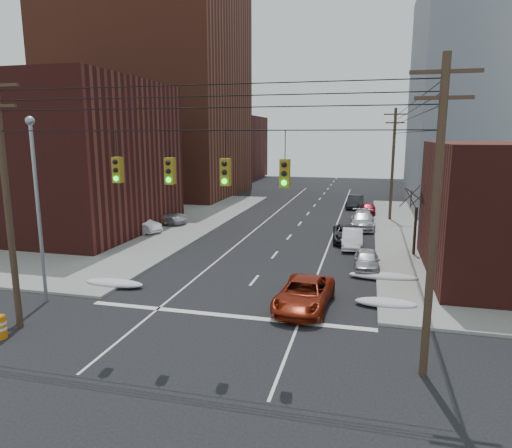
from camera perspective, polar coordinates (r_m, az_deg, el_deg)
The scene contains 27 objects.
ground at distance 16.71m, azimuth -10.97°, elevation -19.47°, with size 160.00×160.00×0.00m, color black.
sidewalk_nw at distance 52.70m, azimuth -25.51°, elevation 0.85°, with size 40.00×40.00×0.15m, color gray.
building_brick_tall at distance 68.41m, azimuth -12.95°, elevation 16.31°, with size 24.00×20.00×30.00m, color brown.
building_brick_near at distance 45.04m, azimuth -25.25°, elevation 7.56°, with size 20.00×16.00×13.00m, color #4A1916.
building_brick_far at distance 92.81m, azimuth -6.52°, elevation 9.50°, with size 22.00×18.00×12.00m, color #4A1916.
building_glass at distance 84.88m, azimuth 26.56°, elevation 11.66°, with size 20.00×18.00×22.00m, color gray.
utility_pole_left at distance 21.95m, azimuth -28.70°, elevation 2.77°, with size 2.20×0.28×11.00m.
utility_pole_right at distance 16.34m, azimuth 21.45°, elevation 0.96°, with size 2.20×0.28×11.00m.
utility_pole_far at distance 47.10m, azimuth 16.73°, elevation 7.38°, with size 2.20×0.28×11.00m.
traffic_signals at distance 17.16m, azimuth -7.38°, elevation 6.74°, with size 17.00×0.42×2.02m.
street_light at distance 24.87m, azimuth -25.72°, elevation 3.29°, with size 0.44×0.44×9.32m.
bare_tree at distance 33.69m, azimuth 19.28°, elevation -0.01°, with size 2.09×2.20×4.93m.
snow_nw at distance 27.18m, azimuth -17.28°, elevation -7.07°, with size 3.50×1.08×0.42m, color silver.
snow_ne at distance 23.96m, azimuth 15.90°, elevation -9.46°, with size 3.00×1.08×0.42m, color silver.
snow_east_far at distance 28.22m, azimuth 15.63°, elevation -6.30°, with size 4.00×1.08×0.42m, color silver.
red_pickup at distance 22.87m, azimuth 6.04°, elevation -8.70°, with size 2.41×5.23×1.45m, color maroon.
parked_car_a at distance 29.65m, azimuth 13.66°, elevation -4.44°, with size 1.58×3.93×1.34m, color #B1B1B6.
parked_car_b at distance 35.33m, azimuth 11.94°, elevation -1.81°, with size 1.49×4.28×1.41m, color white.
parked_car_c at distance 37.21m, azimuth 11.31°, elevation -1.20°, with size 2.20×4.78×1.33m, color black.
parked_car_d at distance 42.74m, azimuth 13.19°, elevation 0.44°, with size 2.16×5.31×1.54m, color #B9BABF.
parked_car_e at distance 50.58m, azimuth 13.89°, elevation 1.88°, with size 1.51×3.74×1.28m, color maroon.
parked_car_f at distance 54.65m, azimuth 12.24°, elevation 2.74°, with size 1.59×4.56×1.50m, color black.
lot_car_a at distance 40.70m, azimuth -14.49°, elevation -0.02°, with size 1.49×4.27×1.41m, color white.
lot_car_b at distance 44.04m, azimuth -11.72°, elevation 0.89°, with size 2.25×4.88×1.36m, color silver.
lot_car_c at distance 44.34m, azimuth -18.29°, elevation 0.73°, with size 2.13×5.24×1.52m, color black.
lot_car_d at distance 45.11m, azimuth -20.19°, elevation 0.61°, with size 1.49×3.70×1.26m, color #ABABB0.
construction_barrel at distance 22.42m, azimuth -29.39°, elevation -11.15°, with size 0.63×0.63×0.97m.
Camera 1 is at (6.31, -12.97, 8.44)m, focal length 32.00 mm.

